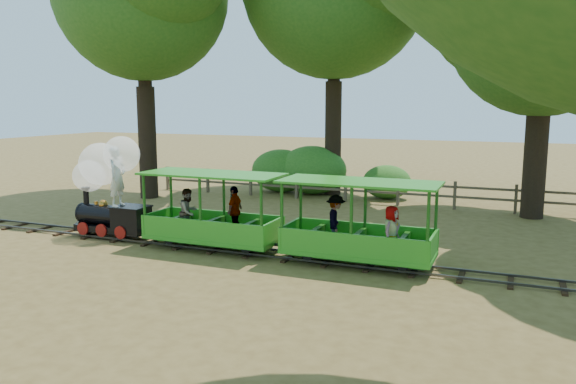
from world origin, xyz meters
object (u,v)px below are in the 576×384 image
at_px(carriage_front, 212,219).
at_px(carriage_rear, 357,232).
at_px(locomotive, 106,179).
at_px(fence, 371,188).

bearing_deg(carriage_front, carriage_rear, 0.19).
bearing_deg(locomotive, carriage_front, -1.05).
relative_size(carriage_rear, fence, 0.20).
distance_m(locomotive, fence, 9.73).
xyz_separation_m(locomotive, carriage_front, (3.37, -0.06, -0.83)).
bearing_deg(locomotive, fence, 55.17).
bearing_deg(carriage_front, fence, 74.91).
bearing_deg(carriage_rear, fence, 101.72).
bearing_deg(carriage_rear, carriage_front, -179.81).
relative_size(carriage_front, fence, 0.20).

